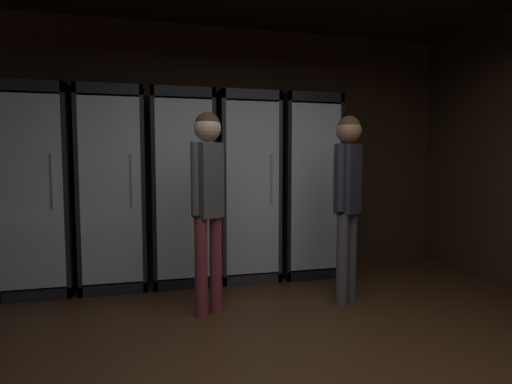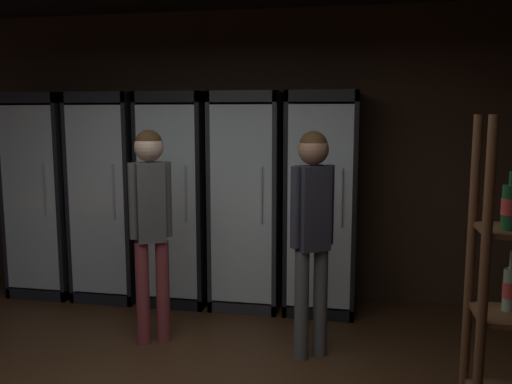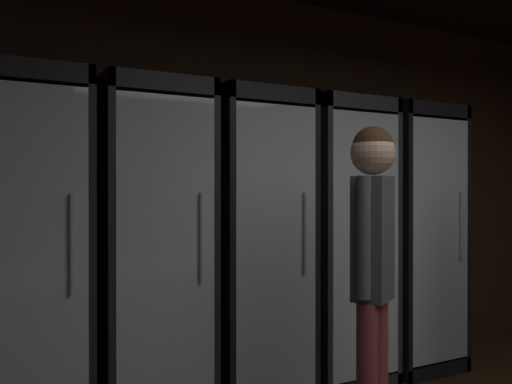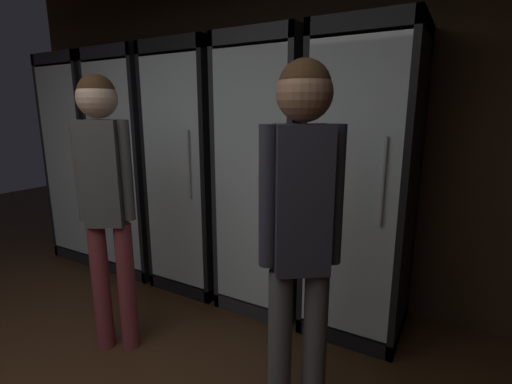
% 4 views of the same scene
% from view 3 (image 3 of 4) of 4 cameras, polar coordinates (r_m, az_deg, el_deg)
% --- Properties ---
extents(wall_back, '(6.00, 0.06, 2.80)m').
position_cam_3_polar(wall_back, '(4.08, 4.90, 0.64)').
color(wall_back, '#382619').
rests_on(wall_back, ground).
extents(cooler_far_left, '(0.63, 0.66, 2.01)m').
position_cam_3_polar(cooler_far_left, '(3.13, -23.88, -6.89)').
color(cooler_far_left, black).
rests_on(cooler_far_left, ground).
extents(cooler_left, '(0.63, 0.66, 2.01)m').
position_cam_3_polar(cooler_left, '(3.25, -11.57, -6.62)').
color(cooler_left, black).
rests_on(cooler_left, ground).
extents(cooler_center, '(0.63, 0.66, 2.01)m').
position_cam_3_polar(cooler_center, '(3.51, -0.63, -6.15)').
color(cooler_center, black).
rests_on(cooler_center, ground).
extents(cooler_right, '(0.63, 0.66, 2.01)m').
position_cam_3_polar(cooler_right, '(3.87, 8.48, -5.47)').
color(cooler_right, '#2B2B30').
rests_on(cooler_right, ground).
extents(cooler_far_right, '(0.63, 0.66, 2.01)m').
position_cam_3_polar(cooler_far_right, '(4.32, 15.88, -5.02)').
color(cooler_far_right, black).
rests_on(cooler_far_right, ground).
extents(shopper_near, '(0.29, 0.25, 1.69)m').
position_cam_3_polar(shopper_near, '(2.69, 12.51, -6.43)').
color(shopper_near, brown).
rests_on(shopper_near, ground).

